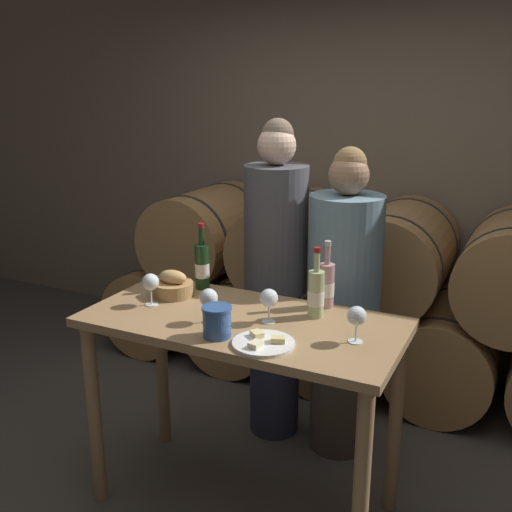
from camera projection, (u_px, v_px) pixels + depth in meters
name	position (u px, v px, depth m)	size (l,w,h in m)	color
ground_plane	(244.00, 502.00, 2.90)	(10.00, 10.00, 0.00)	#4C473F
stone_wall_back	(373.00, 134.00, 4.19)	(10.00, 0.12, 3.20)	#7F705B
barrel_stack	(343.00, 296.00, 4.00)	(3.43, 0.87, 1.23)	#A87A47
tasting_table	(243.00, 351.00, 2.67)	(1.40, 0.67, 0.96)	#99754C
person_left	(275.00, 281.00, 3.27)	(0.34, 0.34, 1.78)	#2D334C
person_right	(343.00, 306.00, 3.13)	(0.38, 0.38, 1.66)	#4C4238
wine_bottle_red	(202.00, 266.00, 2.98)	(0.07, 0.07, 0.33)	#193819
wine_bottle_white	(316.00, 293.00, 2.62)	(0.07, 0.07, 0.32)	#ADBC7F
wine_bottle_rose	(326.00, 285.00, 2.73)	(0.07, 0.07, 0.31)	#BC8E93
blue_crock	(217.00, 320.00, 2.42)	(0.12, 0.12, 0.13)	#335693
bread_basket	(173.00, 286.00, 2.89)	(0.19, 0.19, 0.13)	#A87F4C
cheese_plate	(263.00, 343.00, 2.36)	(0.25, 0.25, 0.04)	white
wine_glass_far_left	(151.00, 283.00, 2.75)	(0.08, 0.08, 0.15)	white
wine_glass_left	(209.00, 298.00, 2.56)	(0.08, 0.08, 0.15)	white
wine_glass_center	(269.00, 299.00, 2.55)	(0.08, 0.08, 0.15)	white
wine_glass_right	(357.00, 317.00, 2.36)	(0.08, 0.08, 0.15)	white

